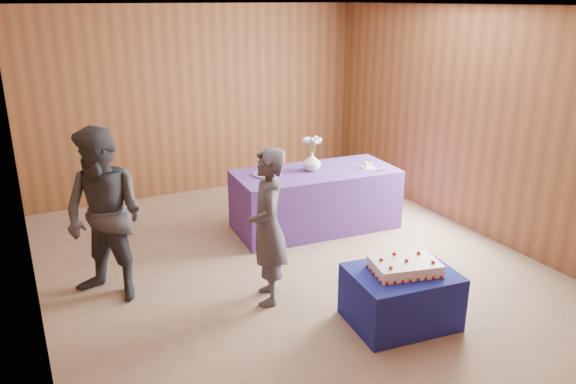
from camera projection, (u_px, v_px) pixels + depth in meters
ground at (293, 269)px, 6.05m from camera, size 6.00×6.00×0.00m
room_shell at (294, 102)px, 5.46m from camera, size 5.04×6.04×2.72m
cake_table at (401, 297)px, 4.99m from camera, size 0.97×0.79×0.50m
serving_table at (315, 200)px, 7.03m from camera, size 2.06×1.04×0.75m
sheet_cake at (405, 266)px, 4.89m from camera, size 0.67×0.53×0.14m
vase at (312, 162)px, 6.89m from camera, size 0.28×0.28×0.23m
flower_spray at (312, 140)px, 6.80m from camera, size 0.24×0.24×0.18m
platter at (267, 174)px, 6.74m from camera, size 0.47×0.47×0.02m
plate at (367, 167)px, 7.03m from camera, size 0.21×0.21×0.01m
cake_slice at (368, 164)px, 7.02m from camera, size 0.09×0.08×0.09m
knife at (378, 171)px, 6.89m from camera, size 0.26×0.02×0.00m
guest_left at (268, 227)px, 5.20m from camera, size 0.53×0.64×1.51m
guest_right at (105, 216)px, 5.22m from camera, size 1.02×1.04×1.68m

